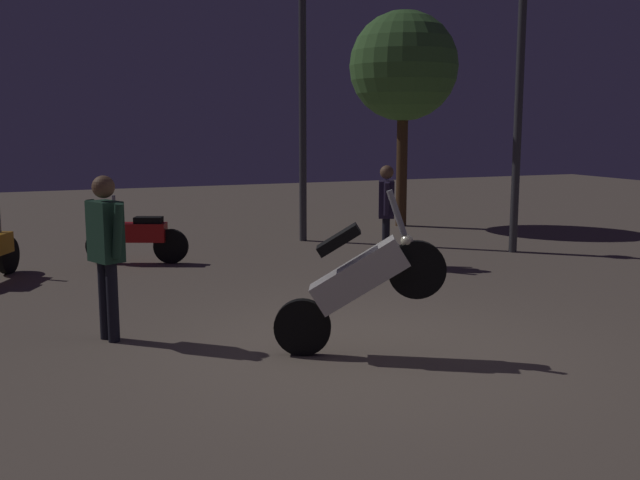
{
  "coord_description": "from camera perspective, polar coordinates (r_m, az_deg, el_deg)",
  "views": [
    {
      "loc": [
        -3.03,
        -6.36,
        2.24
      ],
      "look_at": [
        -0.07,
        0.91,
        1.0
      ],
      "focal_mm": 41.23,
      "sensor_mm": 36.0,
      "label": 1
    }
  ],
  "objects": [
    {
      "name": "streetlamp_far",
      "position": [
        13.26,
        15.24,
        12.0
      ],
      "size": [
        0.36,
        0.36,
        4.69
      ],
      "color": "#38383D",
      "rests_on": "ground_plane"
    },
    {
      "name": "motorcycle_white_foreground",
      "position": [
        7.09,
        3.02,
        -3.21
      ],
      "size": [
        1.55,
        0.78,
        1.63
      ],
      "rotation": [
        0.0,
        0.0,
        -0.43
      ],
      "color": "black",
      "rests_on": "ground_plane"
    },
    {
      "name": "person_rider_beside",
      "position": [
        7.86,
        -16.28,
        -0.21
      ],
      "size": [
        0.36,
        0.65,
        1.73
      ],
      "rotation": [
        0.0,
        0.0,
        0.42
      ],
      "color": "black",
      "rests_on": "ground_plane"
    },
    {
      "name": "person_bystander_far",
      "position": [
        11.65,
        5.17,
        2.59
      ],
      "size": [
        0.37,
        0.63,
        1.6
      ],
      "rotation": [
        0.0,
        0.0,
        2.68
      ],
      "color": "black",
      "rests_on": "ground_plane"
    },
    {
      "name": "tree_left_bg",
      "position": [
        16.33,
        6.5,
        13.19
      ],
      "size": [
        2.35,
        2.35,
        4.65
      ],
      "color": "#4C331E",
      "rests_on": "ground_plane"
    },
    {
      "name": "streetlamp_near",
      "position": [
        14.14,
        -1.37,
        14.6
      ],
      "size": [
        0.36,
        0.36,
        5.82
      ],
      "color": "#38383D",
      "rests_on": "ground_plane"
    },
    {
      "name": "motorcycle_red_parked_left",
      "position": [
        12.24,
        -14.02,
        0.26
      ],
      "size": [
        1.57,
        0.74,
        1.11
      ],
      "rotation": [
        0.0,
        0.0,
        2.74
      ],
      "color": "black",
      "rests_on": "ground_plane"
    },
    {
      "name": "ground_plane",
      "position": [
        7.39,
        3.16,
        -8.68
      ],
      "size": [
        40.0,
        40.0,
        0.0
      ],
      "primitive_type": "plane",
      "color": "#756656"
    }
  ]
}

